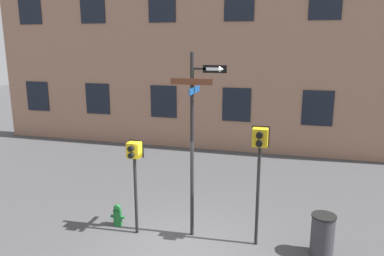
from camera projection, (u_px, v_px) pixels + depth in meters
ground_plane at (180, 249)px, 9.00m from camera, size 60.00×60.00×0.00m
building_facade at (240, 3)px, 15.93m from camera, size 24.00×0.64×12.96m
street_sign_pole at (194, 133)px, 9.06m from camera, size 1.34×0.91×4.64m
pedestrian_signal_left at (134, 162)px, 9.34m from camera, size 0.38×0.40×2.47m
pedestrian_signal_right at (259, 153)px, 8.70m from camera, size 0.41×0.40×2.96m
fire_hydrant at (117, 215)px, 10.12m from camera, size 0.39×0.23×0.60m
trash_bin at (323, 235)px, 8.66m from camera, size 0.56×0.56×1.00m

